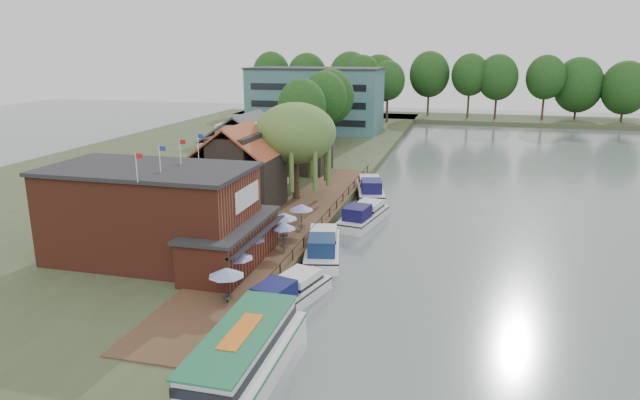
% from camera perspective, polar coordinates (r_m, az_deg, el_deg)
% --- Properties ---
extents(ground, '(260.00, 260.00, 0.00)m').
position_cam_1_polar(ground, '(42.36, 3.80, -8.54)').
color(ground, '#53605E').
rests_on(ground, ground).
extents(land_bank, '(50.00, 140.00, 1.00)m').
position_cam_1_polar(land_bank, '(83.68, -12.04, 3.36)').
color(land_bank, '#384728').
rests_on(land_bank, ground).
extents(quay_deck, '(6.00, 50.00, 0.10)m').
position_cam_1_polar(quay_deck, '(52.93, -2.64, -2.44)').
color(quay_deck, '#47301E').
rests_on(quay_deck, land_bank).
extents(quay_rail, '(0.20, 49.00, 1.00)m').
position_cam_1_polar(quay_rail, '(52.55, 0.33, -2.04)').
color(quay_rail, black).
rests_on(quay_rail, land_bank).
extents(pub, '(20.00, 11.00, 7.30)m').
position_cam_1_polar(pub, '(44.48, -14.35, -1.46)').
color(pub, maroon).
rests_on(pub, land_bank).
extents(hotel_block, '(25.40, 12.40, 12.30)m').
position_cam_1_polar(hotel_block, '(112.47, -0.44, 10.01)').
color(hotel_block, '#38666B').
rests_on(hotel_block, land_bank).
extents(cottage_a, '(8.60, 7.60, 8.50)m').
position_cam_1_polar(cottage_a, '(57.86, -8.16, 3.23)').
color(cottage_a, black).
rests_on(cottage_a, land_bank).
extents(cottage_b, '(9.60, 8.60, 8.50)m').
position_cam_1_polar(cottage_b, '(68.07, -7.27, 5.02)').
color(cottage_b, beige).
rests_on(cottage_b, land_bank).
extents(cottage_c, '(7.60, 7.60, 8.50)m').
position_cam_1_polar(cottage_c, '(75.17, -1.87, 6.07)').
color(cottage_c, black).
rests_on(cottage_c, land_bank).
extents(willow, '(8.60, 8.60, 10.43)m').
position_cam_1_polar(willow, '(60.79, -2.45, 4.86)').
color(willow, '#476B2D').
rests_on(willow, land_bank).
extents(umbrella_0, '(2.32, 2.32, 2.38)m').
position_cam_1_polar(umbrella_0, '(37.07, -9.30, -8.41)').
color(umbrella_0, navy).
rests_on(umbrella_0, quay_deck).
extents(umbrella_1, '(2.29, 2.29, 2.38)m').
position_cam_1_polar(umbrella_1, '(39.85, -8.28, -6.67)').
color(umbrella_1, navy).
rests_on(umbrella_1, quay_deck).
extents(umbrella_2, '(2.22, 2.22, 2.38)m').
position_cam_1_polar(umbrella_2, '(43.26, -6.95, -4.85)').
color(umbrella_2, navy).
rests_on(umbrella_2, quay_deck).
extents(umbrella_3, '(1.96, 1.96, 2.38)m').
position_cam_1_polar(umbrella_3, '(45.76, -3.64, -3.65)').
color(umbrella_3, navy).
rests_on(umbrella_3, quay_deck).
extents(umbrella_4, '(2.34, 2.34, 2.38)m').
position_cam_1_polar(umbrella_4, '(48.33, -3.65, -2.63)').
color(umbrella_4, '#1C489C').
rests_on(umbrella_4, quay_deck).
extents(umbrella_5, '(2.21, 2.21, 2.38)m').
position_cam_1_polar(umbrella_5, '(50.89, -1.89, -1.69)').
color(umbrella_5, navy).
rests_on(umbrella_5, quay_deck).
extents(cruiser_0, '(5.16, 9.56, 2.18)m').
position_cam_1_polar(cruiser_0, '(38.90, -3.17, -9.00)').
color(cruiser_0, white).
rests_on(cruiser_0, ground).
extents(cruiser_1, '(5.14, 10.15, 2.35)m').
position_cam_1_polar(cruiser_1, '(47.33, 0.26, -4.40)').
color(cruiser_1, white).
rests_on(cruiser_1, ground).
extents(cruiser_2, '(4.68, 9.82, 2.27)m').
position_cam_1_polar(cruiser_2, '(56.34, 4.38, -1.30)').
color(cruiser_2, silver).
rests_on(cruiser_2, ground).
extents(cruiser_3, '(5.43, 10.53, 2.44)m').
position_cam_1_polar(cruiser_3, '(66.68, 5.05, 1.34)').
color(cruiser_3, silver).
rests_on(cruiser_3, ground).
extents(tour_boat, '(3.87, 13.47, 2.93)m').
position_cam_1_polar(tour_boat, '(30.30, -8.30, -15.78)').
color(tour_boat, silver).
rests_on(tour_boat, ground).
extents(swan, '(0.44, 0.44, 0.44)m').
position_cam_1_polar(swan, '(34.19, -7.41, -14.32)').
color(swan, white).
rests_on(swan, ground).
extents(bank_tree_0, '(7.12, 7.12, 11.67)m').
position_cam_1_polar(bank_tree_0, '(84.30, -1.81, 8.13)').
color(bank_tree_0, '#143811').
rests_on(bank_tree_0, land_bank).
extents(bank_tree_1, '(7.01, 7.01, 12.46)m').
position_cam_1_polar(bank_tree_1, '(90.64, 0.44, 8.86)').
color(bank_tree_1, '#143811').
rests_on(bank_tree_1, land_bank).
extents(bank_tree_2, '(8.03, 8.03, 12.56)m').
position_cam_1_polar(bank_tree_2, '(97.84, 1.04, 9.35)').
color(bank_tree_2, '#143811').
rests_on(bank_tree_2, land_bank).
extents(bank_tree_3, '(7.41, 7.41, 11.77)m').
position_cam_1_polar(bank_tree_3, '(120.02, 2.26, 10.19)').
color(bank_tree_3, '#143811').
rests_on(bank_tree_3, land_bank).
extents(bank_tree_4, '(7.47, 7.47, 13.33)m').
position_cam_1_polar(bank_tree_4, '(127.24, 6.77, 10.72)').
color(bank_tree_4, '#143811').
rests_on(bank_tree_4, land_bank).
extents(bank_tree_5, '(8.94, 8.94, 14.39)m').
position_cam_1_polar(bank_tree_5, '(136.22, 4.26, 11.28)').
color(bank_tree_5, '#143811').
rests_on(bank_tree_5, land_bank).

